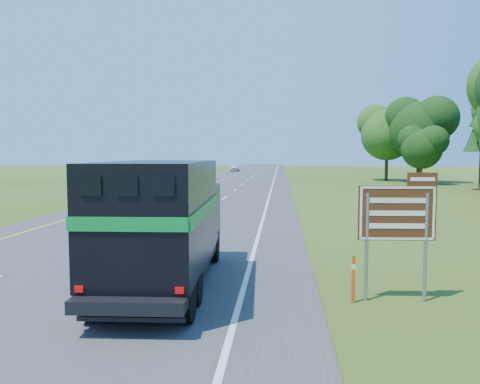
{
  "coord_description": "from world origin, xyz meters",
  "views": [
    {
      "loc": [
        6.49,
        -0.56,
        3.67
      ],
      "look_at": [
        4.25,
        25.01,
        1.61
      ],
      "focal_mm": 35.0,
      "sensor_mm": 36.0,
      "label": 1
    }
  ],
  "objects": [
    {
      "name": "horse_truck",
      "position": [
        3.33,
        11.82,
        1.89
      ],
      "size": [
        2.75,
        7.89,
        3.45
      ],
      "rotation": [
        0.0,
        0.0,
        0.04
      ],
      "color": "black",
      "rests_on": "road"
    },
    {
      "name": "road",
      "position": [
        0.0,
        50.0,
        0.02
      ],
      "size": [
        15.0,
        260.0,
        0.04
      ],
      "primitive_type": "cube",
      "color": "#38383A",
      "rests_on": "ground"
    },
    {
      "name": "delineator",
      "position": [
        8.3,
        10.99,
        0.63
      ],
      "size": [
        0.1,
        0.05,
        1.18
      ],
      "color": "#D8430B",
      "rests_on": "ground"
    },
    {
      "name": "exit_sign",
      "position": [
        9.4,
        11.22,
        2.1
      ],
      "size": [
        1.91,
        0.16,
        3.23
      ],
      "rotation": [
        0.0,
        0.0,
        0.05
      ],
      "color": "gray",
      "rests_on": "ground"
    },
    {
      "name": "far_car",
      "position": [
        -3.52,
        100.82,
        0.81
      ],
      "size": [
        2.0,
        4.61,
        1.55
      ],
      "primitive_type": "imported",
      "rotation": [
        0.0,
        0.0,
        0.04
      ],
      "color": "silver",
      "rests_on": "road"
    },
    {
      "name": "lane_markings",
      "position": [
        0.0,
        50.0,
        0.04
      ],
      "size": [
        11.15,
        260.0,
        0.01
      ],
      "color": "yellow",
      "rests_on": "road"
    },
    {
      "name": "white_suv",
      "position": [
        -3.4,
        40.12,
        0.86
      ],
      "size": [
        3.18,
        6.1,
        1.64
      ],
      "primitive_type": "imported",
      "rotation": [
        0.0,
        0.0,
        -0.08
      ],
      "color": "silver",
      "rests_on": "road"
    }
  ]
}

